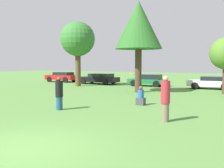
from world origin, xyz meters
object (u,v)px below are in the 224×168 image
at_px(person_catcher, 165,99).
at_px(parked_car_green, 148,80).
at_px(person_thrower, 59,94).
at_px(parked_car_black, 99,78).
at_px(parked_car_white, 212,82).
at_px(frisbee, 132,74).
at_px(tree_0, 78,40).
at_px(bystander_sitting, 141,97).
at_px(parked_car_red, 62,77).
at_px(tree_1, 139,26).

xyz_separation_m(person_catcher, parked_car_green, (-6.59, 14.92, -0.28)).
bearing_deg(parked_car_green, person_thrower, 91.99).
xyz_separation_m(parked_car_black, parked_car_white, (12.01, 0.11, -0.01)).
xyz_separation_m(person_thrower, person_catcher, (5.44, 0.03, 0.10)).
relative_size(person_catcher, parked_car_green, 0.47).
bearing_deg(frisbee, parked_car_green, 108.96).
bearing_deg(tree_0, bystander_sitting, -37.89).
bearing_deg(person_thrower, parked_car_red, 129.76).
xyz_separation_m(person_thrower, bystander_sitting, (2.97, 3.37, -0.39)).
bearing_deg(person_catcher, bystander_sitting, -53.79).
bearing_deg(tree_0, tree_1, -16.49).
relative_size(tree_0, parked_car_green, 1.69).
height_order(person_thrower, tree_1, tree_1).
xyz_separation_m(tree_0, parked_car_red, (-5.43, 3.85, -4.06)).
xyz_separation_m(person_thrower, parked_car_white, (4.98, 14.93, -0.20)).
height_order(tree_1, parked_car_white, tree_1).
bearing_deg(parked_car_white, tree_0, 13.08).
height_order(bystander_sitting, tree_1, tree_1).
height_order(parked_car_red, parked_car_green, parked_car_red).
height_order(frisbee, parked_car_red, frisbee).
bearing_deg(tree_0, person_catcher, -41.60).
relative_size(tree_0, parked_car_black, 1.41).
height_order(person_catcher, parked_car_green, person_catcher).
height_order(person_catcher, parked_car_red, person_catcher).
xyz_separation_m(bystander_sitting, parked_car_white, (2.01, 11.56, 0.19)).
height_order(person_catcher, frisbee, frisbee).
bearing_deg(parked_car_green, bystander_sitting, 107.16).
bearing_deg(parked_car_black, tree_0, 80.08).
bearing_deg(frisbee, parked_car_white, 85.97).
bearing_deg(parked_car_red, parked_car_green, 175.71).
distance_m(person_catcher, parked_car_red, 23.89).
relative_size(tree_1, parked_car_white, 1.79).
bearing_deg(parked_car_black, person_thrower, 112.98).
bearing_deg(parked_car_white, frisbee, 83.58).
bearing_deg(parked_car_black, parked_car_white, 178.16).
height_order(person_thrower, person_catcher, person_catcher).
bearing_deg(bystander_sitting, parked_car_black, 131.11).
distance_m(person_thrower, bystander_sitting, 4.51).
xyz_separation_m(tree_1, parked_car_red, (-13.14, 6.13, -4.62)).
bearing_deg(parked_car_red, frisbee, 135.56).
xyz_separation_m(person_thrower, tree_0, (-7.47, 11.49, 3.91)).
distance_m(person_catcher, parked_car_black, 19.35).
bearing_deg(tree_1, bystander_sitting, -65.00).
bearing_deg(person_catcher, parked_car_red, -40.16).
bearing_deg(parked_car_red, person_catcher, 137.75).
bearing_deg(parked_car_black, parked_car_green, 178.89).
bearing_deg(tree_1, parked_car_green, 103.61).
relative_size(person_catcher, bystander_sitting, 1.72).
bearing_deg(person_catcher, frisbee, -5.09).
distance_m(person_catcher, tree_0, 17.68).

